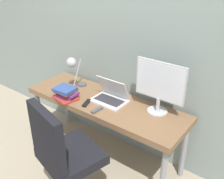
{
  "coord_description": "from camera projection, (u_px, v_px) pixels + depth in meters",
  "views": [
    {
      "loc": [
        1.49,
        -1.54,
        2.02
      ],
      "look_at": [
        0.12,
        0.26,
        0.88
      ],
      "focal_mm": 42.0,
      "sensor_mm": 36.0,
      "label": 1
    }
  ],
  "objects": [
    {
      "name": "ground_plane",
      "position": [
        89.0,
        168.0,
        2.81
      ],
      "size": [
        12.0,
        12.0,
        0.0
      ],
      "primitive_type": "plane",
      "color": "tan"
    },
    {
      "name": "wall_back",
      "position": [
        125.0,
        37.0,
        2.67
      ],
      "size": [
        8.0,
        0.05,
        2.6
      ],
      "color": "gray",
      "rests_on": "ground_plane"
    },
    {
      "name": "desk",
      "position": [
        104.0,
        106.0,
        2.72
      ],
      "size": [
        1.76,
        0.57,
        0.7
      ],
      "color": "brown",
      "rests_on": "ground_plane"
    },
    {
      "name": "laptop",
      "position": [
        110.0,
        96.0,
        2.67
      ],
      "size": [
        0.35,
        0.25,
        0.24
      ],
      "color": "silver",
      "rests_on": "desk"
    },
    {
      "name": "monitor",
      "position": [
        160.0,
        84.0,
        2.38
      ],
      "size": [
        0.49,
        0.19,
        0.5
      ],
      "color": "#B7B7BC",
      "rests_on": "desk"
    },
    {
      "name": "desk_lamp",
      "position": [
        73.0,
        66.0,
        2.81
      ],
      "size": [
        0.11,
        0.25,
        0.38
      ],
      "color": "#4C4C51",
      "rests_on": "desk"
    },
    {
      "name": "office_chair",
      "position": [
        62.0,
        151.0,
        2.18
      ],
      "size": [
        0.59,
        0.58,
        1.02
      ],
      "color": "black",
      "rests_on": "ground_plane"
    },
    {
      "name": "book_stack",
      "position": [
        66.0,
        93.0,
        2.71
      ],
      "size": [
        0.27,
        0.23,
        0.13
      ],
      "color": "#B2382D",
      "rests_on": "desk"
    },
    {
      "name": "tv_remote",
      "position": [
        87.0,
        103.0,
        2.63
      ],
      "size": [
        0.08,
        0.15,
        0.02
      ],
      "color": "black",
      "rests_on": "desk"
    },
    {
      "name": "media_remote",
      "position": [
        97.0,
        110.0,
        2.51
      ],
      "size": [
        0.05,
        0.14,
        0.02
      ],
      "color": "#4C4C51",
      "rests_on": "desk"
    }
  ]
}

